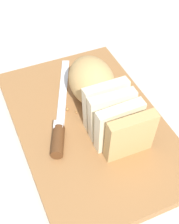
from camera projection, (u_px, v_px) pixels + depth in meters
ground_plane at (90, 127)px, 0.70m from camera, size 3.00×3.00×0.00m
cutting_board at (90, 125)px, 0.70m from camera, size 0.48×0.31×0.02m
bread_loaf at (101, 95)px, 0.67m from camera, size 0.25×0.11×0.10m
bread_knife at (59, 129)px, 0.66m from camera, size 0.29×0.14×0.02m
crumb_near_knife at (98, 117)px, 0.70m from camera, size 0.00×0.00×0.00m
crumb_near_loaf at (67, 109)px, 0.71m from camera, size 0.01×0.01×0.01m
crumb_stray_left at (76, 112)px, 0.71m from camera, size 0.00×0.00×0.00m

